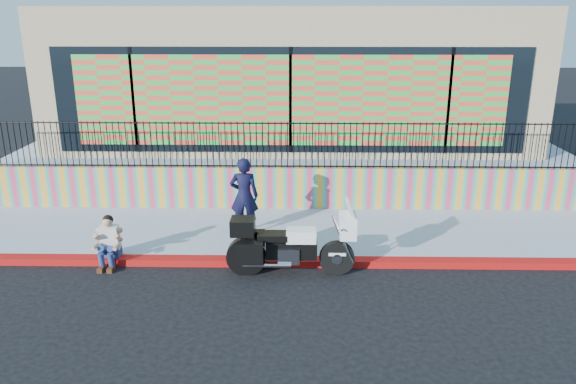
{
  "coord_description": "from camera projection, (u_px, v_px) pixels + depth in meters",
  "views": [
    {
      "loc": [
        0.22,
        -10.82,
        5.09
      ],
      "look_at": [
        -0.01,
        1.2,
        1.24
      ],
      "focal_mm": 35.0,
      "sensor_mm": 36.0,
      "label": 1
    }
  ],
  "objects": [
    {
      "name": "police_officer",
      "position": [
        244.0,
        196.0,
        12.96
      ],
      "size": [
        0.67,
        0.45,
        1.81
      ],
      "primitive_type": "imported",
      "rotation": [
        0.0,
        0.0,
        3.11
      ],
      "color": "black",
      "rests_on": "sidewalk"
    },
    {
      "name": "seated_man",
      "position": [
        108.0,
        246.0,
        11.69
      ],
      "size": [
        0.54,
        0.71,
        1.06
      ],
      "color": "navy",
      "rests_on": "ground"
    },
    {
      "name": "storefront_building",
      "position": [
        292.0,
        71.0,
        18.61
      ],
      "size": [
        14.0,
        8.06,
        4.0
      ],
      "color": "tan",
      "rests_on": "elevated_platform"
    },
    {
      "name": "ground",
      "position": [
        287.0,
        265.0,
        11.86
      ],
      "size": [
        90.0,
        90.0,
        0.0
      ],
      "primitive_type": "plane",
      "color": "black",
      "rests_on": "ground"
    },
    {
      "name": "mural_wall",
      "position": [
        290.0,
        188.0,
        14.74
      ],
      "size": [
        16.0,
        0.2,
        1.1
      ],
      "primitive_type": "cube",
      "color": "#DA3962",
      "rests_on": "sidewalk"
    },
    {
      "name": "elevated_platform",
      "position": [
        292.0,
        146.0,
        19.62
      ],
      "size": [
        16.0,
        10.0,
        1.25
      ],
      "primitive_type": "cube",
      "color": "#97A0B5",
      "rests_on": "ground"
    },
    {
      "name": "police_motorcycle",
      "position": [
        289.0,
        243.0,
        11.27
      ],
      "size": [
        2.56,
        0.84,
        1.59
      ],
      "color": "black",
      "rests_on": "ground"
    },
    {
      "name": "red_curb",
      "position": [
        287.0,
        262.0,
        11.84
      ],
      "size": [
        16.0,
        0.3,
        0.15
      ],
      "primitive_type": "cube",
      "color": "#A50F0B",
      "rests_on": "ground"
    },
    {
      "name": "sidewalk",
      "position": [
        289.0,
        232.0,
        13.41
      ],
      "size": [
        16.0,
        3.0,
        0.15
      ],
      "primitive_type": "cube",
      "color": "#97A0B5",
      "rests_on": "ground"
    },
    {
      "name": "metal_fence",
      "position": [
        290.0,
        145.0,
        14.39
      ],
      "size": [
        15.8,
        0.04,
        1.2
      ],
      "primitive_type": null,
      "color": "black",
      "rests_on": "mural_wall"
    }
  ]
}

